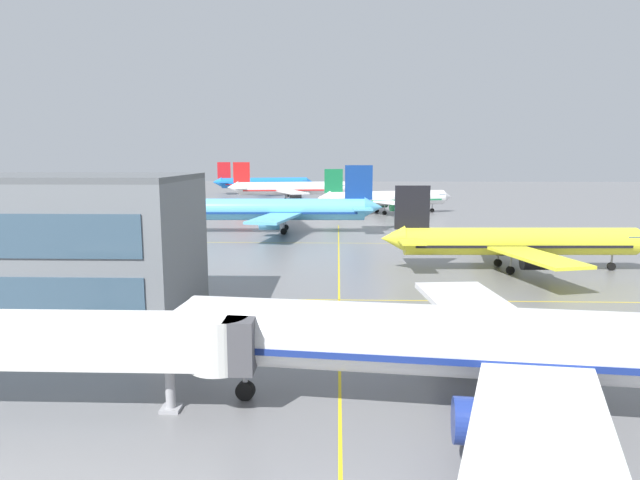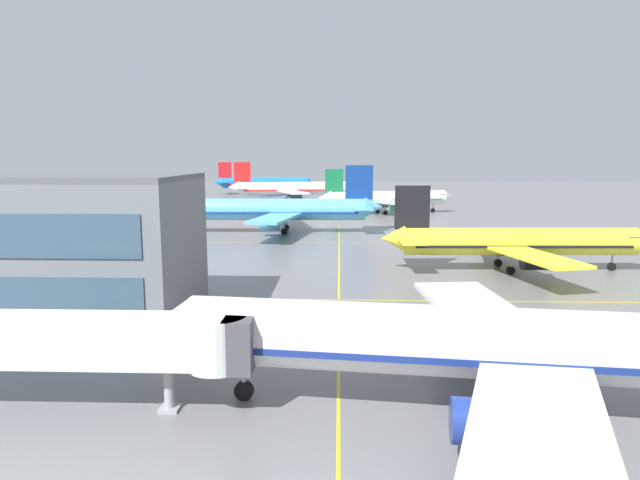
# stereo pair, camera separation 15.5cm
# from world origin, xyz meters

# --- Properties ---
(airliner_front_gate) EXTENTS (39.09, 33.50, 12.15)m
(airliner_front_gate) POSITION_xyz_m (8.26, 9.95, 4.15)
(airliner_front_gate) COLOR white
(airliner_front_gate) RESTS_ON ground
(airliner_second_row) EXTENTS (34.39, 29.70, 10.71)m
(airliner_second_row) POSITION_xyz_m (22.21, 49.64, 3.66)
(airliner_second_row) COLOR yellow
(airliner_second_row) RESTS_ON ground
(airliner_third_row) EXTENTS (40.69, 35.16, 12.67)m
(airliner_third_row) POSITION_xyz_m (-11.80, 83.43, 4.33)
(airliner_third_row) COLOR #5BB7E5
(airliner_third_row) RESTS_ON ground
(airliner_far_left_stand) EXTENTS (35.43, 30.29, 11.29)m
(airliner_far_left_stand) POSITION_xyz_m (11.92, 118.33, 3.86)
(airliner_far_left_stand) COLOR white
(airliner_far_left_stand) RESTS_ON ground
(airliner_far_right_stand) EXTENTS (40.28, 34.30, 12.56)m
(airliner_far_right_stand) POSITION_xyz_m (-14.94, 153.35, 4.29)
(airliner_far_right_stand) COLOR white
(airliner_far_right_stand) RESTS_ON ground
(airliner_distant_taxiway) EXTENTS (38.72, 32.96, 12.17)m
(airliner_distant_taxiway) POSITION_xyz_m (-29.14, 192.86, 4.16)
(airliner_distant_taxiway) COLOR blue
(airliner_distant_taxiway) RESTS_ON ground
(taxiway_markings) EXTENTS (148.23, 120.34, 0.01)m
(taxiway_markings) POSITION_xyz_m (0.00, 34.47, 0.00)
(taxiway_markings) COLOR yellow
(taxiway_markings) RESTS_ON ground
(jet_bridge) EXTENTS (20.93, 3.38, 5.58)m
(jet_bridge) POSITION_xyz_m (-13.68, 10.05, 4.06)
(jet_bridge) COLOR silver
(jet_bridge) RESTS_ON ground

